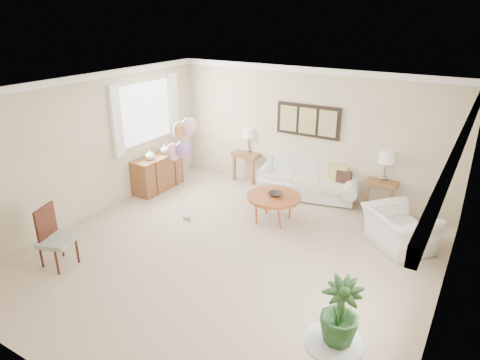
{
  "coord_description": "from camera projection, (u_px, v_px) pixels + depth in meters",
  "views": [
    {
      "loc": [
        3.17,
        -4.91,
        3.64
      ],
      "look_at": [
        -0.16,
        0.6,
        1.05
      ],
      "focal_mm": 32.0,
      "sensor_mm": 36.0,
      "label": 1
    }
  ],
  "objects": [
    {
      "name": "accent_chair",
      "position": [
        53.0,
        236.0,
        6.38
      ],
      "size": [
        0.58,
        0.58,
        0.93
      ],
      "color": "gray",
      "rests_on": "ground"
    },
    {
      "name": "balloon_cluster",
      "position": [
        182.0,
        140.0,
        7.37
      ],
      "size": [
        0.5,
        0.45,
        1.93
      ],
      "color": "gray",
      "rests_on": "ground"
    },
    {
      "name": "room_shell",
      "position": [
        225.0,
        155.0,
        6.29
      ],
      "size": [
        6.04,
        6.04,
        2.6
      ],
      "color": "beige",
      "rests_on": "ground"
    },
    {
      "name": "potted_plant",
      "position": [
        340.0,
        311.0,
        4.03
      ],
      "size": [
        0.41,
        0.41,
        0.69
      ],
      "primitive_type": "imported",
      "rotation": [
        0.0,
        0.0,
        -0.08
      ],
      "color": "#1A481B",
      "rests_on": "side_table"
    },
    {
      "name": "side_table",
      "position": [
        332.0,
        354.0,
        4.2
      ],
      "size": [
        0.59,
        0.59,
        0.64
      ],
      "color": "silver",
      "rests_on": "ground"
    },
    {
      "name": "vase_white",
      "position": [
        150.0,
        155.0,
        8.79
      ],
      "size": [
        0.23,
        0.23,
        0.21
      ],
      "primitive_type": "imported",
      "rotation": [
        0.0,
        0.0,
        -0.18
      ],
      "color": "silver",
      "rests_on": "credenza"
    },
    {
      "name": "lamp_left",
      "position": [
        249.0,
        134.0,
        9.4
      ],
      "size": [
        0.3,
        0.3,
        0.53
      ],
      "color": "gray",
      "rests_on": "end_table_left"
    },
    {
      "name": "end_table_left",
      "position": [
        249.0,
        156.0,
        9.59
      ],
      "size": [
        0.61,
        0.56,
        0.67
      ],
      "color": "brown",
      "rests_on": "ground"
    },
    {
      "name": "wall_art_triptych",
      "position": [
        308.0,
        121.0,
        8.55
      ],
      "size": [
        1.35,
        0.06,
        0.65
      ],
      "color": "black",
      "rests_on": "ground"
    },
    {
      "name": "credenza",
      "position": [
        158.0,
        173.0,
        9.15
      ],
      "size": [
        0.46,
        1.2,
        0.74
      ],
      "color": "brown",
      "rests_on": "ground"
    },
    {
      "name": "end_table_right",
      "position": [
        383.0,
        184.0,
        8.16
      ],
      "size": [
        0.57,
        0.52,
        0.62
      ],
      "color": "brown",
      "rests_on": "ground"
    },
    {
      "name": "coffee_table",
      "position": [
        274.0,
        198.0,
        7.73
      ],
      "size": [
        0.99,
        0.99,
        0.5
      ],
      "color": "#9F4A25",
      "rests_on": "ground"
    },
    {
      "name": "sofa",
      "position": [
        308.0,
        181.0,
        8.84
      ],
      "size": [
        2.3,
        1.2,
        0.79
      ],
      "color": "white",
      "rests_on": "ground"
    },
    {
      "name": "lamp_right",
      "position": [
        387.0,
        157.0,
        7.96
      ],
      "size": [
        0.32,
        0.32,
        0.57
      ],
      "color": "gray",
      "rests_on": "end_table_right"
    },
    {
      "name": "ground_plane",
      "position": [
        229.0,
        255.0,
        6.78
      ],
      "size": [
        6.0,
        6.0,
        0.0
      ],
      "primitive_type": "plane",
      "color": "#B5A58C"
    },
    {
      "name": "vase_sage",
      "position": [
        165.0,
        149.0,
        9.16
      ],
      "size": [
        0.24,
        0.24,
        0.2
      ],
      "primitive_type": "imported",
      "rotation": [
        0.0,
        0.0,
        0.27
      ],
      "color": "#B2B4B1",
      "rests_on": "credenza"
    },
    {
      "name": "armchair",
      "position": [
        399.0,
        229.0,
        6.9
      ],
      "size": [
        1.33,
        1.32,
        0.65
      ],
      "primitive_type": "imported",
      "rotation": [
        0.0,
        0.0,
        2.41
      ],
      "color": "white",
      "rests_on": "ground"
    },
    {
      "name": "decor_bowl",
      "position": [
        275.0,
        194.0,
        7.7
      ],
      "size": [
        0.27,
        0.27,
        0.06
      ],
      "primitive_type": "imported",
      "rotation": [
        0.0,
        0.0,
        0.04
      ],
      "color": "#2D231E",
      "rests_on": "coffee_table"
    }
  ]
}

